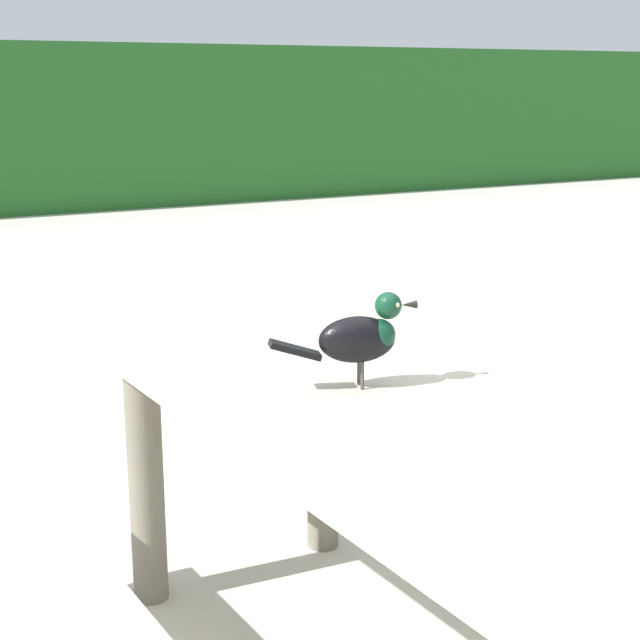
% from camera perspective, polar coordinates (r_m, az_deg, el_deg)
% --- Properties ---
extents(picnic_table_foreground, '(1.80, 1.85, 0.74)m').
position_cam_1_polar(picnic_table_foreground, '(1.93, 4.79, -8.91)').
color(picnic_table_foreground, '#B2A893').
rests_on(picnic_table_foreground, ground).
extents(bird_grackle, '(0.28, 0.12, 0.18)m').
position_cam_1_polar(bird_grackle, '(1.79, 2.58, -0.94)').
color(bird_grackle, black).
rests_on(bird_grackle, picnic_table_foreground).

